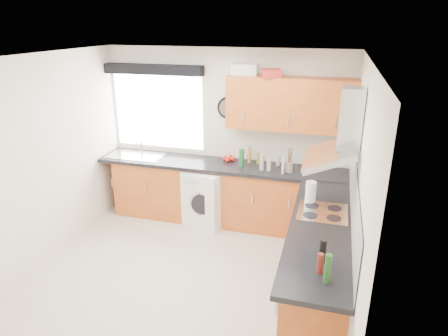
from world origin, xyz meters
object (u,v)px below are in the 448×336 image
(washing_machine, at_px, (208,196))
(upper_cabinets, at_px, (291,104))
(oven, at_px, (319,252))
(extractor_hood, at_px, (340,136))

(washing_machine, bearing_deg, upper_cabinets, 26.97)
(oven, distance_m, upper_cabinets, 1.99)
(oven, xyz_separation_m, extractor_hood, (0.10, -0.00, 1.34))
(extractor_hood, height_order, upper_cabinets, upper_cabinets)
(oven, xyz_separation_m, upper_cabinets, (-0.55, 1.32, 1.38))
(oven, bearing_deg, upper_cabinets, 112.54)
(extractor_hood, height_order, washing_machine, extractor_hood)
(extractor_hood, bearing_deg, oven, 180.00)
(extractor_hood, distance_m, washing_machine, 2.47)
(extractor_hood, bearing_deg, washing_machine, 147.85)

